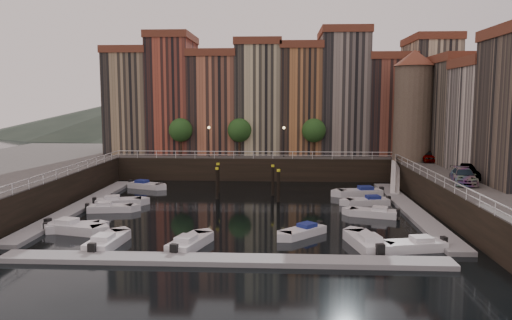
# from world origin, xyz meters

# --- Properties ---
(ground) EXTENTS (200.00, 200.00, 0.00)m
(ground) POSITION_xyz_m (0.00, 0.00, 0.00)
(ground) COLOR black
(ground) RESTS_ON ground
(quay_far) EXTENTS (80.00, 20.00, 3.00)m
(quay_far) POSITION_xyz_m (0.00, 26.00, 1.50)
(quay_far) COLOR black
(quay_far) RESTS_ON ground
(dock_left) EXTENTS (2.00, 28.00, 0.35)m
(dock_left) POSITION_xyz_m (-16.20, -1.00, 0.17)
(dock_left) COLOR gray
(dock_left) RESTS_ON ground
(dock_right) EXTENTS (2.00, 28.00, 0.35)m
(dock_right) POSITION_xyz_m (16.20, -1.00, 0.17)
(dock_right) COLOR gray
(dock_right) RESTS_ON ground
(dock_near) EXTENTS (30.00, 2.00, 0.35)m
(dock_near) POSITION_xyz_m (0.00, -17.00, 0.17)
(dock_near) COLOR gray
(dock_near) RESTS_ON ground
(mountains) EXTENTS (145.00, 100.00, 18.00)m
(mountains) POSITION_xyz_m (1.72, 110.00, 7.92)
(mountains) COLOR #2D382D
(mountains) RESTS_ON ground
(far_terrace) EXTENTS (48.70, 10.30, 17.50)m
(far_terrace) POSITION_xyz_m (3.31, 23.50, 10.95)
(far_terrace) COLOR #998361
(far_terrace) RESTS_ON quay_far
(right_terrace) EXTENTS (9.30, 24.30, 14.00)m
(right_terrace) POSITION_xyz_m (26.50, 3.80, 9.56)
(right_terrace) COLOR #6A5F50
(right_terrace) RESTS_ON quay_right
(corner_tower) EXTENTS (5.20, 5.20, 13.80)m
(corner_tower) POSITION_xyz_m (20.00, 14.50, 10.19)
(corner_tower) COLOR #6B5B4C
(corner_tower) RESTS_ON quay_right
(promenade_trees) EXTENTS (21.20, 3.20, 5.20)m
(promenade_trees) POSITION_xyz_m (-1.33, 18.20, 6.58)
(promenade_trees) COLOR black
(promenade_trees) RESTS_ON quay_far
(street_lamps) EXTENTS (10.36, 0.36, 4.18)m
(street_lamps) POSITION_xyz_m (-1.00, 17.20, 5.90)
(street_lamps) COLOR black
(street_lamps) RESTS_ON quay_far
(railings) EXTENTS (36.08, 34.04, 0.52)m
(railings) POSITION_xyz_m (0.00, 4.88, 3.79)
(railings) COLOR white
(railings) RESTS_ON ground
(gangway) EXTENTS (2.78, 8.32, 3.73)m
(gangway) POSITION_xyz_m (17.10, 10.00, 1.92)
(gangway) COLOR white
(gangway) RESTS_ON ground
(mooring_pilings) EXTENTS (7.35, 5.23, 3.78)m
(mooring_pilings) POSITION_xyz_m (-0.16, 5.24, 1.65)
(mooring_pilings) COLOR black
(mooring_pilings) RESTS_ON ground
(boat_left_0) EXTENTS (5.26, 2.98, 1.18)m
(boat_left_0) POSITION_xyz_m (-13.16, -10.17, 0.40)
(boat_left_0) COLOR silver
(boat_left_0) RESTS_ON ground
(boat_left_1) EXTENTS (4.44, 2.75, 1.00)m
(boat_left_1) POSITION_xyz_m (-13.40, -9.72, 0.34)
(boat_left_1) COLOR silver
(boat_left_1) RESTS_ON ground
(boat_left_2) EXTENTS (4.50, 2.19, 1.01)m
(boat_left_2) POSITION_xyz_m (-12.81, -2.56, 0.34)
(boat_left_2) COLOR silver
(boat_left_2) RESTS_ON ground
(boat_left_3) EXTENTS (4.91, 2.83, 1.10)m
(boat_left_3) POSITION_xyz_m (-12.94, 0.25, 0.37)
(boat_left_3) COLOR silver
(boat_left_3) RESTS_ON ground
(boat_left_4) EXTENTS (4.67, 3.13, 1.06)m
(boat_left_4) POSITION_xyz_m (-12.84, 10.18, 0.36)
(boat_left_4) COLOR silver
(boat_left_4) RESTS_ON ground
(boat_right_0) EXTENTS (4.84, 2.61, 1.08)m
(boat_right_0) POSITION_xyz_m (13.32, -13.63, 0.37)
(boat_right_0) COLOR silver
(boat_right_0) RESTS_ON ground
(boat_right_2) EXTENTS (4.59, 2.79, 1.03)m
(boat_right_2) POSITION_xyz_m (12.33, -3.32, 0.35)
(boat_right_2) COLOR silver
(boat_right_2) RESTS_ON ground
(boat_right_3) EXTENTS (4.64, 2.34, 1.04)m
(boat_right_3) POSITION_xyz_m (12.65, 1.86, 0.35)
(boat_right_3) COLOR silver
(boat_right_3) RESTS_ON ground
(boat_right_4) EXTENTS (5.23, 2.63, 1.17)m
(boat_right_4) POSITION_xyz_m (12.62, 6.64, 0.40)
(boat_right_4) COLOR silver
(boat_right_4) RESTS_ON ground
(boat_near_0) EXTENTS (2.19, 5.00, 1.13)m
(boat_near_0) POSITION_xyz_m (-8.99, -13.96, 0.38)
(boat_near_0) COLOR silver
(boat_near_0) RESTS_ON ground
(boat_near_1) EXTENTS (2.97, 4.92, 1.10)m
(boat_near_1) POSITION_xyz_m (-2.90, -13.93, 0.37)
(boat_near_1) COLOR silver
(boat_near_1) RESTS_ON ground
(boat_near_3) EXTENTS (2.87, 5.37, 1.20)m
(boat_near_3) POSITION_xyz_m (9.96, -13.22, 0.40)
(boat_near_3) COLOR silver
(boat_near_3) RESTS_ON ground
(car_a) EXTENTS (2.32, 4.49, 1.46)m
(car_a) POSITION_xyz_m (21.83, 13.29, 3.73)
(car_a) COLOR gray
(car_a) RESTS_ON quay_right
(car_b) EXTENTS (2.59, 4.66, 1.45)m
(car_b) POSITION_xyz_m (21.82, -0.42, 3.73)
(car_b) COLOR gray
(car_b) RESTS_ON quay_right
(car_c) EXTENTS (2.81, 5.11, 1.40)m
(car_c) POSITION_xyz_m (20.24, -3.13, 3.70)
(car_c) COLOR gray
(car_c) RESTS_ON quay_right
(boat_extra_131) EXTENTS (4.00, 4.03, 1.00)m
(boat_extra_131) POSITION_xyz_m (5.50, -10.11, 0.34)
(boat_extra_131) COLOR silver
(boat_extra_131) RESTS_ON ground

